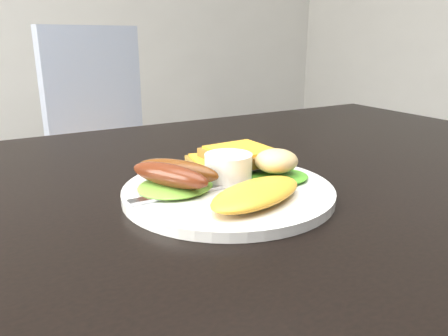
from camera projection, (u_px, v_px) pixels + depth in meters
dining_table at (251, 192)px, 0.59m from camera, size 1.20×0.80×0.04m
dining_chair at (113, 166)px, 1.67m from camera, size 0.55×0.55×0.05m
plate at (228, 191)px, 0.51m from camera, size 0.25×0.25×0.01m
lettuce_left at (176, 186)px, 0.50m from camera, size 0.12×0.11×0.01m
lettuce_right at (278, 176)px, 0.54m from camera, size 0.09×0.09×0.01m
omelette at (256, 193)px, 0.46m from camera, size 0.14×0.10×0.02m
sausage_a at (169, 175)px, 0.49m from camera, size 0.07×0.11×0.03m
sausage_b at (177, 171)px, 0.50m from camera, size 0.08×0.10×0.03m
ramekin at (228, 168)px, 0.52m from camera, size 0.07×0.07×0.03m
toast_a at (217, 164)px, 0.58m from camera, size 0.08×0.08×0.01m
toast_b at (240, 156)px, 0.57m from camera, size 0.09×0.09×0.01m
potato_salad at (276, 161)px, 0.53m from camera, size 0.06×0.06×0.03m
fork at (196, 191)px, 0.49m from camera, size 0.16×0.01×0.00m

